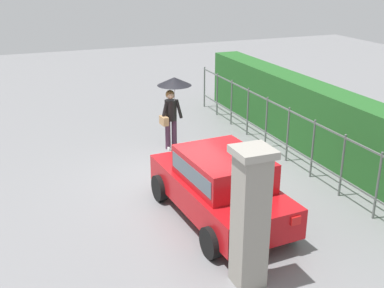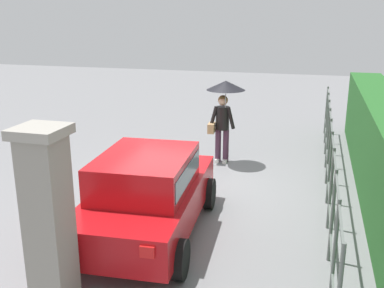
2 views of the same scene
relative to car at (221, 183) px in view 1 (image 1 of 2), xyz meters
name	(u,v)px [view 1 (image 1 of 2)]	position (x,y,z in m)	size (l,w,h in m)	color
ground_plane	(178,178)	(-2.20, -0.13, -0.80)	(40.00, 40.00, 0.00)	slate
car	(221,183)	(0.00, 0.00, 0.00)	(3.82, 2.05, 1.48)	#B71116
pedestrian	(173,96)	(-4.19, 0.45, 0.76)	(0.95, 0.95, 2.11)	#47283D
gate_pillar	(250,217)	(2.15, -0.49, 0.44)	(0.60, 0.60, 2.42)	gray
fence_section	(277,126)	(-2.77, 2.99, 0.02)	(10.27, 0.05, 1.50)	#59605B
hedge_row	(310,117)	(-2.77, 4.09, 0.15)	(11.22, 0.90, 1.90)	#235B23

